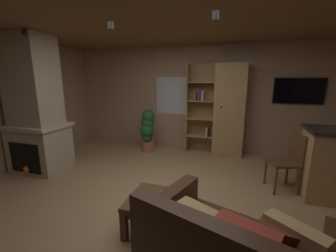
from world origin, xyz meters
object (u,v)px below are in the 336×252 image
(dining_chair, at_px, (289,158))
(potted_floor_plant, at_px, (148,129))
(stone_fireplace, at_px, (35,113))
(table_book_2, at_px, (165,194))
(wall_mounted_tv, at_px, (298,91))
(table_book_0, at_px, (155,199))
(bookshelf_cabinet, at_px, (225,111))
(table_book_1, at_px, (165,193))
(coffee_table, at_px, (159,205))

(dining_chair, bearing_deg, potted_floor_plant, 159.06)
(stone_fireplace, height_order, table_book_2, stone_fireplace)
(wall_mounted_tv, bearing_deg, table_book_0, -123.25)
(table_book_0, relative_size, wall_mounted_tv, 0.12)
(bookshelf_cabinet, bearing_deg, table_book_1, -100.47)
(coffee_table, xyz_separation_m, potted_floor_plant, (-1.20, 2.58, 0.23))
(bookshelf_cabinet, relative_size, table_book_1, 17.73)
(table_book_1, distance_m, potted_floor_plant, 2.81)
(coffee_table, height_order, table_book_1, table_book_1)
(stone_fireplace, distance_m, coffee_table, 3.03)
(table_book_2, bearing_deg, potted_floor_plant, 116.39)
(stone_fireplace, distance_m, wall_mounted_tv, 5.27)
(bookshelf_cabinet, height_order, table_book_2, bookshelf_cabinet)
(coffee_table, xyz_separation_m, wall_mounted_tv, (2.04, 3.11, 1.17))
(table_book_0, distance_m, table_book_2, 0.12)
(bookshelf_cabinet, bearing_deg, table_book_0, -101.47)
(stone_fireplace, height_order, bookshelf_cabinet, stone_fireplace)
(coffee_table, height_order, wall_mounted_tv, wall_mounted_tv)
(table_book_1, relative_size, table_book_2, 1.05)
(stone_fireplace, relative_size, potted_floor_plant, 2.45)
(table_book_2, bearing_deg, dining_chair, 43.36)
(table_book_1, relative_size, potted_floor_plant, 0.11)
(table_book_0, height_order, table_book_2, table_book_2)
(dining_chair, relative_size, wall_mounted_tv, 0.95)
(table_book_1, relative_size, dining_chair, 0.13)
(bookshelf_cabinet, distance_m, potted_floor_plant, 1.86)
(stone_fireplace, distance_m, table_book_0, 3.00)
(table_book_2, xyz_separation_m, dining_chair, (1.56, 1.48, 0.07))
(dining_chair, bearing_deg, table_book_2, -136.64)
(bookshelf_cabinet, bearing_deg, stone_fireplace, -149.82)
(wall_mounted_tv, bearing_deg, potted_floor_plant, -170.78)
(table_book_1, height_order, dining_chair, dining_chair)
(stone_fireplace, xyz_separation_m, wall_mounted_tv, (4.80, 2.15, 0.36))
(table_book_0, height_order, dining_chair, dining_chair)
(table_book_0, distance_m, dining_chair, 2.27)
(coffee_table, xyz_separation_m, table_book_1, (0.05, 0.07, 0.12))
(table_book_0, bearing_deg, table_book_2, 32.31)
(bookshelf_cabinet, xyz_separation_m, dining_chair, (1.06, -1.40, -0.50))
(potted_floor_plant, xyz_separation_m, wall_mounted_tv, (3.24, 0.53, 0.94))
(table_book_0, xyz_separation_m, dining_chair, (1.66, 1.54, 0.11))
(stone_fireplace, height_order, wall_mounted_tv, stone_fireplace)
(table_book_0, height_order, wall_mounted_tv, wall_mounted_tv)
(dining_chair, bearing_deg, stone_fireplace, -173.01)
(bookshelf_cabinet, distance_m, coffee_table, 3.04)
(wall_mounted_tv, bearing_deg, bookshelf_cabinet, -171.83)
(bookshelf_cabinet, distance_m, table_book_2, 2.97)
(table_book_0, relative_size, potted_floor_plant, 0.11)
(wall_mounted_tv, bearing_deg, coffee_table, -123.28)
(table_book_0, xyz_separation_m, potted_floor_plant, (-1.17, 2.62, 0.13))
(table_book_1, bearing_deg, stone_fireplace, 162.41)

